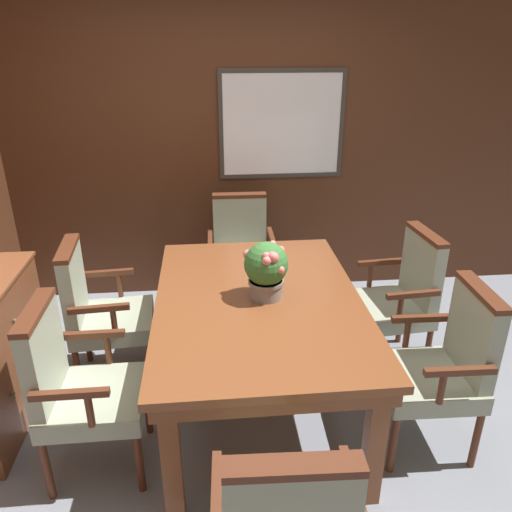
{
  "coord_description": "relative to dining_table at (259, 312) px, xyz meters",
  "views": [
    {
      "loc": [
        -0.14,
        -2.3,
        2.17
      ],
      "look_at": [
        0.13,
        0.37,
        0.98
      ],
      "focal_mm": 35.0,
      "sensor_mm": 36.0,
      "label": 1
    }
  ],
  "objects": [
    {
      "name": "ground_plane",
      "position": [
        -0.13,
        -0.22,
        -0.68
      ],
      "size": [
        14.0,
        14.0,
        0.0
      ],
      "primitive_type": "plane",
      "color": "gray"
    },
    {
      "name": "wall_back",
      "position": [
        -0.12,
        1.68,
        0.55
      ],
      "size": [
        7.2,
        0.08,
        2.45
      ],
      "color": "#4C2816",
      "rests_on": "ground_plane"
    },
    {
      "name": "dining_table",
      "position": [
        0.0,
        0.0,
        0.0
      ],
      "size": [
        1.18,
        1.71,
        0.78
      ],
      "color": "brown",
      "rests_on": "ground_plane"
    },
    {
      "name": "chair_left_near",
      "position": [
        -0.97,
        -0.38,
        -0.15
      ],
      "size": [
        0.52,
        0.53,
        0.99
      ],
      "rotation": [
        0.0,
        0.0,
        1.57
      ],
      "color": "#562B19",
      "rests_on": "ground_plane"
    },
    {
      "name": "chair_right_far",
      "position": [
        1.02,
        0.39,
        -0.15
      ],
      "size": [
        0.55,
        0.56,
        0.99
      ],
      "rotation": [
        0.0,
        0.0,
        -1.49
      ],
      "color": "#562B19",
      "rests_on": "ground_plane"
    },
    {
      "name": "chair_right_near",
      "position": [
        0.97,
        -0.39,
        -0.15
      ],
      "size": [
        0.53,
        0.54,
        0.99
      ],
      "rotation": [
        0.0,
        0.0,
        -1.6
      ],
      "color": "#562B19",
      "rests_on": "ground_plane"
    },
    {
      "name": "chair_head_far",
      "position": [
        -0.02,
        1.26,
        -0.15
      ],
      "size": [
        0.54,
        0.52,
        0.99
      ],
      "rotation": [
        0.0,
        0.0,
        -0.02
      ],
      "color": "#562B19",
      "rests_on": "ground_plane"
    },
    {
      "name": "chair_left_far",
      "position": [
        -1.0,
        0.4,
        -0.15
      ],
      "size": [
        0.55,
        0.56,
        0.99
      ],
      "rotation": [
        0.0,
        0.0,
        1.65
      ],
      "color": "#562B19",
      "rests_on": "ground_plane"
    },
    {
      "name": "potted_plant",
      "position": [
        0.04,
        0.01,
        0.28
      ],
      "size": [
        0.25,
        0.25,
        0.34
      ],
      "color": "gray",
      "rests_on": "dining_table"
    }
  ]
}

